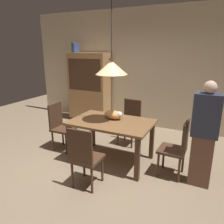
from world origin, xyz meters
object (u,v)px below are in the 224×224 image
object	(u,v)px
chair_left_side	(60,125)
cat_sleeping	(114,115)
person_standing	(204,136)
dining_table	(112,127)
chair_far_back	(130,120)
hutch_bookcase	(89,89)
book_green_slim	(74,47)
chair_near_front	(84,155)
book_blue_wide	(76,48)
pendant_lamp	(112,67)
chair_right_side	(177,146)

from	to	relation	value
chair_left_side	cat_sleeping	distance (m)	1.16
chair_left_side	person_standing	xyz separation A→B (m)	(2.61, -0.06, 0.27)
dining_table	chair_far_back	world-z (taller)	chair_far_back
person_standing	cat_sleeping	bearing A→B (deg)	172.65
dining_table	hutch_bookcase	size ratio (longest dim) A/B	0.76
chair_left_side	hutch_bookcase	bearing A→B (deg)	103.45
book_green_slim	hutch_bookcase	bearing A→B (deg)	-0.20
chair_near_front	cat_sleeping	size ratio (longest dim) A/B	2.37
chair_far_back	book_blue_wide	bearing A→B (deg)	154.78
chair_near_front	hutch_bookcase	xyz separation A→B (m)	(-1.56, 2.67, 0.38)
book_green_slim	person_standing	size ratio (longest dim) A/B	0.17
pendant_lamp	book_green_slim	xyz separation A→B (m)	(-1.99, 1.79, 0.32)
book_green_slim	book_blue_wide	size ratio (longest dim) A/B	1.08
dining_table	chair_left_side	size ratio (longest dim) A/B	1.51
chair_far_back	hutch_bookcase	distance (m)	1.85
book_blue_wide	chair_left_side	bearing A→B (deg)	-65.77
chair_right_side	cat_sleeping	bearing A→B (deg)	173.30
cat_sleeping	person_standing	world-z (taller)	person_standing
chair_left_side	pendant_lamp	bearing A→B (deg)	0.09
chair_far_back	person_standing	size ratio (longest dim) A/B	0.60
chair_left_side	chair_near_front	xyz separation A→B (m)	(1.13, -0.88, 0.00)
pendant_lamp	person_standing	xyz separation A→B (m)	(1.48, -0.06, -0.89)
book_blue_wide	hutch_bookcase	bearing A→B (deg)	-0.23
book_blue_wide	chair_right_side	bearing A→B (deg)	-30.37
dining_table	chair_far_back	xyz separation A→B (m)	(0.01, 0.88, -0.14)
dining_table	chair_left_side	bearing A→B (deg)	-179.91
book_green_slim	person_standing	xyz separation A→B (m)	(3.47, -1.85, -1.20)
pendant_lamp	book_blue_wide	size ratio (longest dim) A/B	5.42
chair_right_side	cat_sleeping	xyz separation A→B (m)	(-1.15, 0.14, 0.32)
chair_right_side	book_blue_wide	bearing A→B (deg)	149.63
dining_table	cat_sleeping	world-z (taller)	cat_sleeping
cat_sleeping	book_blue_wide	size ratio (longest dim) A/B	1.64
chair_left_side	book_green_slim	bearing A→B (deg)	115.73
chair_left_side	hutch_bookcase	size ratio (longest dim) A/B	0.50
cat_sleeping	book_blue_wide	bearing A→B (deg)	139.05
book_green_slim	chair_left_side	bearing A→B (deg)	-64.27
book_blue_wide	chair_near_front	bearing A→B (deg)	-54.03
pendant_lamp	book_green_slim	world-z (taller)	pendant_lamp
dining_table	cat_sleeping	bearing A→B (deg)	99.59
cat_sleeping	chair_far_back	bearing A→B (deg)	87.78
chair_far_back	cat_sleeping	xyz separation A→B (m)	(-0.03, -0.75, 0.32)
dining_table	chair_far_back	distance (m)	0.89
chair_left_side	book_blue_wide	bearing A→B (deg)	114.23
chair_right_side	book_green_slim	distance (m)	3.89
chair_far_back	book_blue_wide	distance (m)	2.60
chair_right_side	chair_far_back	size ratio (longest dim) A/B	1.00
chair_right_side	pendant_lamp	world-z (taller)	pendant_lamp
chair_right_side	hutch_bookcase	world-z (taller)	hutch_bookcase
chair_far_back	chair_left_side	bearing A→B (deg)	-142.21
chair_near_front	book_green_slim	bearing A→B (deg)	126.76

